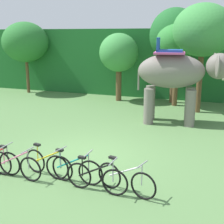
{
  "coord_description": "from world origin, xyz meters",
  "views": [
    {
      "loc": [
        3.98,
        -8.61,
        3.91
      ],
      "look_at": [
        0.55,
        1.0,
        1.3
      ],
      "focal_mm": 48.85,
      "sensor_mm": 36.0,
      "label": 1
    }
  ],
  "objects_px": {
    "tree_far_right": "(25,42)",
    "bike_black": "(96,178)",
    "tree_center_left": "(203,31)",
    "bike_white": "(126,179)",
    "tree_left": "(119,53)",
    "bike_teal": "(73,169)",
    "bike_pink": "(16,165)",
    "tree_center_right": "(177,42)",
    "tree_far_left": "(175,36)",
    "bike_yellow": "(48,164)",
    "elephant": "(179,75)"
  },
  "relations": [
    {
      "from": "bike_black",
      "to": "bike_yellow",
      "type": "bearing_deg",
      "value": 167.54
    },
    {
      "from": "tree_left",
      "to": "bike_white",
      "type": "distance_m",
      "value": 11.47
    },
    {
      "from": "elephant",
      "to": "bike_yellow",
      "type": "relative_size",
      "value": 2.5
    },
    {
      "from": "tree_center_right",
      "to": "tree_center_left",
      "type": "distance_m",
      "value": 1.85
    },
    {
      "from": "tree_far_right",
      "to": "bike_teal",
      "type": "height_order",
      "value": "tree_far_right"
    },
    {
      "from": "tree_center_right",
      "to": "bike_white",
      "type": "distance_m",
      "value": 10.82
    },
    {
      "from": "tree_center_right",
      "to": "bike_teal",
      "type": "xyz_separation_m",
      "value": [
        -1.21,
        -10.25,
        -3.13
      ]
    },
    {
      "from": "tree_left",
      "to": "bike_teal",
      "type": "bearing_deg",
      "value": -78.14
    },
    {
      "from": "tree_center_left",
      "to": "bike_pink",
      "type": "height_order",
      "value": "tree_center_left"
    },
    {
      "from": "tree_center_left",
      "to": "bike_yellow",
      "type": "height_order",
      "value": "tree_center_left"
    },
    {
      "from": "tree_left",
      "to": "elephant",
      "type": "bearing_deg",
      "value": -43.03
    },
    {
      "from": "tree_left",
      "to": "bike_teal",
      "type": "relative_size",
      "value": 2.33
    },
    {
      "from": "tree_far_right",
      "to": "bike_pink",
      "type": "bearing_deg",
      "value": -56.95
    },
    {
      "from": "tree_far_left",
      "to": "bike_teal",
      "type": "relative_size",
      "value": 3.14
    },
    {
      "from": "bike_pink",
      "to": "bike_yellow",
      "type": "relative_size",
      "value": 1.01
    },
    {
      "from": "bike_black",
      "to": "bike_pink",
      "type": "bearing_deg",
      "value": -178.93
    },
    {
      "from": "bike_yellow",
      "to": "bike_white",
      "type": "relative_size",
      "value": 1.01
    },
    {
      "from": "tree_far_right",
      "to": "bike_white",
      "type": "xyz_separation_m",
      "value": [
        10.42,
        -10.99,
        -3.01
      ]
    },
    {
      "from": "tree_far_right",
      "to": "tree_left",
      "type": "distance_m",
      "value": 6.75
    },
    {
      "from": "bike_yellow",
      "to": "bike_black",
      "type": "distance_m",
      "value": 1.64
    },
    {
      "from": "tree_center_right",
      "to": "bike_pink",
      "type": "distance_m",
      "value": 11.38
    },
    {
      "from": "tree_center_left",
      "to": "bike_white",
      "type": "xyz_separation_m",
      "value": [
        -1.05,
        -9.21,
        -3.7
      ]
    },
    {
      "from": "tree_left",
      "to": "bike_yellow",
      "type": "bearing_deg",
      "value": -82.44
    },
    {
      "from": "elephant",
      "to": "bike_pink",
      "type": "xyz_separation_m",
      "value": [
        -3.44,
        -7.04,
        -1.82
      ]
    },
    {
      "from": "bike_teal",
      "to": "bike_yellow",
      "type": "bearing_deg",
      "value": 174.11
    },
    {
      "from": "tree_far_left",
      "to": "bike_yellow",
      "type": "height_order",
      "value": "tree_far_left"
    },
    {
      "from": "bike_pink",
      "to": "bike_black",
      "type": "relative_size",
      "value": 1.0
    },
    {
      "from": "tree_center_right",
      "to": "bike_black",
      "type": "distance_m",
      "value": 10.98
    },
    {
      "from": "bike_teal",
      "to": "bike_black",
      "type": "bearing_deg",
      "value": -19.0
    },
    {
      "from": "tree_far_right",
      "to": "bike_pink",
      "type": "distance_m",
      "value": 13.69
    },
    {
      "from": "tree_far_right",
      "to": "bike_black",
      "type": "distance_m",
      "value": 15.08
    },
    {
      "from": "bike_pink",
      "to": "bike_yellow",
      "type": "height_order",
      "value": "same"
    },
    {
      "from": "bike_white",
      "to": "bike_pink",
      "type": "bearing_deg",
      "value": -176.16
    },
    {
      "from": "tree_far_right",
      "to": "tree_left",
      "type": "height_order",
      "value": "tree_far_right"
    },
    {
      "from": "tree_far_left",
      "to": "bike_black",
      "type": "height_order",
      "value": "tree_far_left"
    },
    {
      "from": "elephant",
      "to": "bike_pink",
      "type": "height_order",
      "value": "elephant"
    },
    {
      "from": "bike_teal",
      "to": "bike_white",
      "type": "distance_m",
      "value": 1.51
    },
    {
      "from": "tree_center_right",
      "to": "bike_white",
      "type": "height_order",
      "value": "tree_center_right"
    },
    {
      "from": "bike_black",
      "to": "tree_far_right",
      "type": "bearing_deg",
      "value": 131.0
    },
    {
      "from": "tree_center_left",
      "to": "bike_white",
      "type": "relative_size",
      "value": 3.24
    },
    {
      "from": "bike_black",
      "to": "bike_white",
      "type": "height_order",
      "value": "same"
    },
    {
      "from": "tree_left",
      "to": "tree_far_left",
      "type": "bearing_deg",
      "value": 9.66
    },
    {
      "from": "tree_far_left",
      "to": "bike_white",
      "type": "bearing_deg",
      "value": -87.05
    },
    {
      "from": "bike_teal",
      "to": "tree_left",
      "type": "bearing_deg",
      "value": 101.86
    },
    {
      "from": "tree_far_right",
      "to": "tree_center_left",
      "type": "xyz_separation_m",
      "value": [
        11.47,
        -1.77,
        0.68
      ]
    },
    {
      "from": "tree_center_right",
      "to": "bike_white",
      "type": "xyz_separation_m",
      "value": [
        0.3,
        -10.35,
        -3.13
      ]
    },
    {
      "from": "tree_far_left",
      "to": "tree_center_left",
      "type": "distance_m",
      "value": 2.5
    },
    {
      "from": "bike_yellow",
      "to": "bike_teal",
      "type": "bearing_deg",
      "value": -5.89
    },
    {
      "from": "bike_teal",
      "to": "bike_white",
      "type": "relative_size",
      "value": 1.03
    },
    {
      "from": "bike_pink",
      "to": "bike_black",
      "type": "xyz_separation_m",
      "value": [
        2.41,
        0.05,
        0.0
      ]
    }
  ]
}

